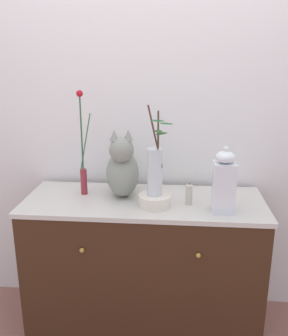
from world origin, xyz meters
TOP-DOWN VIEW (x-y plane):
  - ground_plane at (0.00, 0.00)m, footprint 6.00×6.00m
  - wall_back at (0.00, 0.33)m, footprint 4.40×0.08m
  - sideboard at (0.00, -0.00)m, footprint 1.31×0.53m
  - cat_sitting at (-0.12, 0.05)m, footprint 0.20×0.41m
  - vase_slim_green at (-0.34, 0.06)m, footprint 0.07×0.04m
  - bowl_porcelain at (0.06, -0.08)m, footprint 0.17×0.17m
  - vase_glass_clear at (0.06, -0.08)m, footprint 0.13×0.14m
  - jar_lidded_porcelain at (0.41, -0.12)m, footprint 0.11×0.11m
  - candle_pillar at (0.24, -0.04)m, footprint 0.04×0.04m

SIDE VIEW (x-z plane):
  - ground_plane at x=0.00m, z-range 0.00..0.00m
  - sideboard at x=0.00m, z-range 0.00..0.81m
  - bowl_porcelain at x=0.06m, z-range 0.81..0.87m
  - candle_pillar at x=0.24m, z-range 0.80..0.92m
  - jar_lidded_porcelain at x=0.41m, z-range 0.79..1.13m
  - cat_sitting at x=-0.12m, z-range 0.77..1.16m
  - vase_slim_green at x=-0.34m, z-range 0.71..1.29m
  - vase_glass_clear at x=0.06m, z-range 0.78..1.24m
  - wall_back at x=0.00m, z-range 0.00..2.60m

